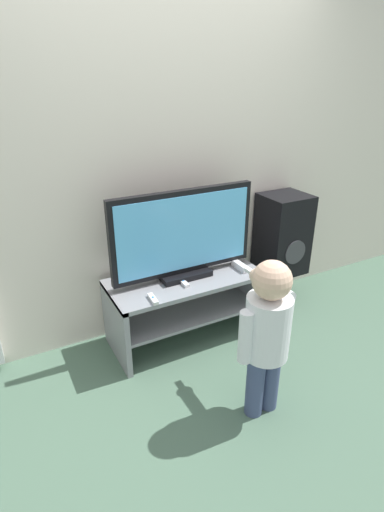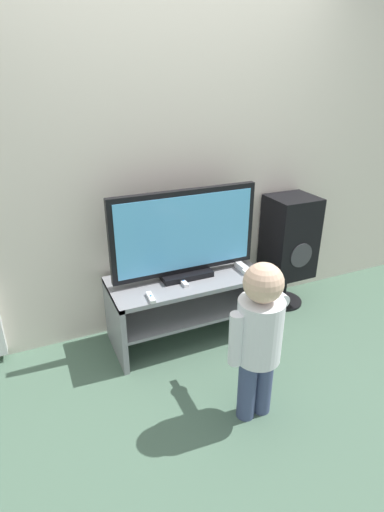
% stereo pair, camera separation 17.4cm
% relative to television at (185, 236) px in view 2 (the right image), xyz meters
% --- Properties ---
extents(ground_plane, '(16.00, 16.00, 0.00)m').
position_rel_television_xyz_m(ground_plane, '(0.00, -0.27, -0.80)').
color(ground_plane, '#4C6B56').
extents(wall_back, '(10.00, 0.06, 2.60)m').
position_rel_television_xyz_m(wall_back, '(0.00, 0.30, 0.50)').
color(wall_back, silver).
rests_on(wall_back, ground_plane).
extents(tv_stand, '(1.09, 0.49, 0.49)m').
position_rel_television_xyz_m(tv_stand, '(0.00, -0.02, -0.47)').
color(tv_stand, gray).
rests_on(tv_stand, ground_plane).
extents(television, '(1.04, 0.20, 0.62)m').
position_rel_television_xyz_m(television, '(0.00, 0.00, 0.00)').
color(television, black).
rests_on(television, tv_stand).
extents(game_console, '(0.05, 0.17, 0.04)m').
position_rel_television_xyz_m(game_console, '(0.42, -0.09, -0.28)').
color(game_console, white).
rests_on(game_console, tv_stand).
extents(remote_primary, '(0.04, 0.13, 0.03)m').
position_rel_television_xyz_m(remote_primary, '(-0.33, -0.21, -0.30)').
color(remote_primary, white).
rests_on(remote_primary, tv_stand).
extents(remote_secondary, '(0.04, 0.13, 0.03)m').
position_rel_television_xyz_m(remote_secondary, '(-0.06, -0.10, -0.30)').
color(remote_secondary, white).
rests_on(remote_secondary, tv_stand).
extents(child, '(0.36, 0.53, 0.96)m').
position_rel_television_xyz_m(child, '(0.05, -0.86, -0.23)').
color(child, '#3F4C72').
rests_on(child, ground_plane).
extents(speaker_tower, '(0.36, 0.34, 0.94)m').
position_rel_television_xyz_m(speaker_tower, '(0.95, 0.09, -0.21)').
color(speaker_tower, black).
rests_on(speaker_tower, ground_plane).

